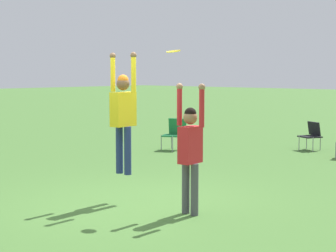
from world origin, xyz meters
TOP-DOWN VIEW (x-y plane):
  - ground_plane at (0.00, 0.00)m, footprint 120.00×120.00m
  - person_jumping at (-0.25, -0.01)m, footprint 0.60×0.46m
  - person_defending at (1.11, 0.10)m, footprint 0.54×0.40m
  - frisbee at (0.65, 0.24)m, footprint 0.22×0.22m
  - camping_chair_2 at (-1.01, 7.87)m, footprint 0.67×0.72m
  - camping_chair_3 at (-3.86, 5.30)m, footprint 0.69×0.75m

SIDE VIEW (x-z plane):
  - ground_plane at x=0.00m, z-range 0.00..0.00m
  - camping_chair_2 at x=-1.01m, z-range 0.07..0.85m
  - camping_chair_3 at x=-3.86m, z-range 0.07..0.95m
  - person_defending at x=1.11m, z-range 0.05..2.06m
  - person_jumping at x=-0.25m, z-range 0.53..2.55m
  - frisbee at x=0.65m, z-range 2.47..2.52m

